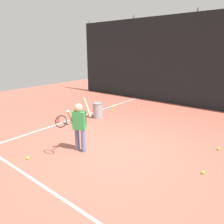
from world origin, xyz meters
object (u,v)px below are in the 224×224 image
water_bottle (58,120)px  tennis_ball_7 (219,149)px  ball_hopper (98,110)px  tennis_ball_3 (28,158)px  tennis_ball_0 (112,111)px  tennis_ball_4 (138,106)px  tennis_ball_6 (203,172)px  tennis_ball_1 (113,107)px  tennis_player (79,123)px

water_bottle → tennis_ball_7: water_bottle is taller
ball_hopper → tennis_ball_3: 3.36m
tennis_ball_0 → tennis_ball_7: same height
tennis_ball_4 → tennis_ball_6: size_ratio=1.00×
tennis_ball_1 → tennis_ball_6: bearing=-32.3°
water_bottle → tennis_ball_3: (1.45, -2.00, -0.08)m
tennis_ball_1 → tennis_ball_7: 4.75m
tennis_ball_6 → tennis_ball_0: bearing=150.6°
tennis_ball_7 → tennis_player: bearing=-141.2°
tennis_ball_0 → tennis_ball_4: (0.40, 1.31, 0.00)m
tennis_ball_0 → tennis_ball_7: size_ratio=1.00×
tennis_player → tennis_ball_1: 4.16m
water_bottle → tennis_ball_1: size_ratio=3.33×
ball_hopper → tennis_ball_0: size_ratio=8.52×
ball_hopper → tennis_ball_1: ball_hopper is taller
water_bottle → tennis_ball_3: water_bottle is taller
tennis_ball_3 → tennis_ball_0: bearing=101.1°
tennis_ball_3 → tennis_player: bearing=58.0°
tennis_ball_1 → tennis_ball_0: bearing=-55.5°
tennis_ball_6 → tennis_ball_3: bearing=-150.7°
tennis_ball_3 → tennis_ball_1: bearing=104.0°
tennis_ball_0 → water_bottle: bearing=-105.8°
tennis_player → tennis_ball_3: 1.39m
tennis_ball_4 → tennis_ball_6: 5.22m
tennis_ball_1 → tennis_ball_7: size_ratio=1.00×
tennis_ball_1 → ball_hopper: bearing=-74.6°
tennis_ball_3 → tennis_ball_4: bearing=94.4°
tennis_ball_1 → tennis_ball_7: same height
tennis_ball_3 → tennis_ball_4: (-0.42, 5.51, 0.00)m
tennis_player → tennis_ball_3: bearing=-147.8°
tennis_ball_1 → tennis_ball_3: size_ratio=1.00×
tennis_player → tennis_ball_3: tennis_player is taller
ball_hopper → tennis_ball_0: (-0.05, 0.94, -0.26)m
tennis_ball_4 → water_bottle: bearing=-106.3°
water_bottle → tennis_ball_1: (0.27, 2.71, -0.08)m
water_bottle → tennis_ball_7: bearing=14.0°
ball_hopper → tennis_ball_6: bearing=-18.9°
tennis_player → tennis_ball_7: size_ratio=20.46×
water_bottle → tennis_ball_6: (4.77, -0.14, -0.08)m
tennis_ball_6 → tennis_ball_7: size_ratio=1.00×
water_bottle → tennis_ball_4: size_ratio=3.33×
tennis_ball_1 → tennis_ball_4: bearing=46.8°
tennis_player → tennis_ball_0: tennis_player is taller
tennis_player → water_bottle: bearing=129.1°
tennis_player → tennis_ball_4: (-1.06, 4.48, -0.69)m
tennis_ball_3 → tennis_ball_4: 5.52m
tennis_ball_1 → tennis_ball_4: same height
tennis_player → tennis_ball_4: tennis_player is taller
tennis_ball_6 → tennis_ball_1: bearing=147.7°
tennis_ball_3 → tennis_ball_6: size_ratio=1.00×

